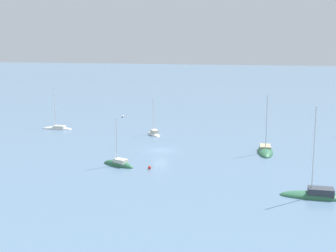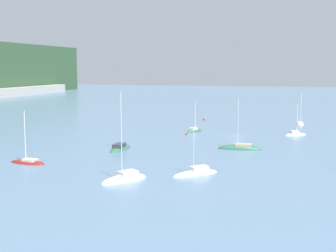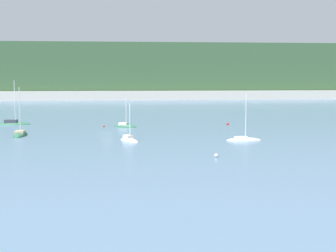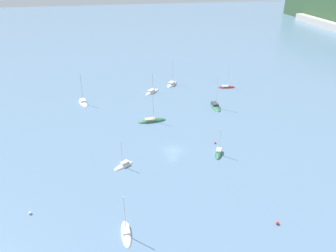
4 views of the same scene
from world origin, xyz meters
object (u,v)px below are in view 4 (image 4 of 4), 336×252
Objects in this scene: sailboat_6 at (215,107)px; mooring_buoy_0 at (30,213)px; sailboat_7 at (152,92)px; sailboat_8 at (124,166)px; sailboat_1 at (83,103)px; sailboat_4 at (172,84)px; mooring_buoy_1 at (277,223)px; sailboat_3 at (152,121)px; sailboat_5 at (126,233)px; mooring_buoy_2 at (215,143)px; sailboat_2 at (219,154)px; sailboat_0 at (226,87)px.

sailboat_6 is 68.58m from mooring_buoy_0.
sailboat_7 is 49.51m from sailboat_8.
sailboat_1 is 36.60m from sailboat_4.
sailboat_4 is 16.60× the size of mooring_buoy_1.
sailboat_3 is 25.34m from sailboat_8.
sailboat_3 is at bearing -168.30° from sailboat_4.
sailboat_1 reaches higher than sailboat_7.
sailboat_5 is 39.18m from mooring_buoy_2.
sailboat_8 is 12.27× the size of mooring_buoy_1.
mooring_buoy_0 is at bearing 1.31° from sailboat_8.
sailboat_4 reaches higher than mooring_buoy_0.
sailboat_5 is (76.39, -24.75, -0.02)m from sailboat_4.
sailboat_1 is at bearing -115.68° from sailboat_2.
sailboat_0 is 1.14× the size of sailboat_2.
sailboat_2 reaches higher than sailboat_7.
sailboat_0 is 19.17× the size of mooring_buoy_2.
sailboat_3 is at bearing -137.58° from sailboat_0.
mooring_buoy_0 is at bearing -49.21° from sailboat_2.
sailboat_4 is 80.30m from sailboat_5.
mooring_buoy_2 is (-28.48, 26.90, 0.15)m from sailboat_5.
sailboat_0 reaches higher than mooring_buoy_1.
sailboat_1 reaches higher than mooring_buoy_0.
sailboat_6 reaches higher than sailboat_2.
mooring_buoy_0 is at bearing -178.32° from sailboat_4.
sailboat_6 is at bearing 12.68° from sailboat_3.
sailboat_6 is 44.89m from sailboat_8.
sailboat_2 is 1.04× the size of sailboat_8.
sailboat_4 reaches higher than mooring_buoy_2.
sailboat_1 reaches higher than mooring_buoy_1.
sailboat_4 is at bearing -155.42° from sailboat_2.
sailboat_3 is at bearing -73.14° from sailboat_6.
sailboat_2 is 46.78m from mooring_buoy_0.
sailboat_3 is at bearing -143.32° from sailboat_7.
sailboat_6 is 24.98m from mooring_buoy_2.
sailboat_1 is at bearing 171.01° from mooring_buoy_0.
sailboat_7 is 16.33× the size of mooring_buoy_2.
sailboat_5 is (64.20, 9.76, -0.03)m from sailboat_1.
mooring_buoy_2 is at bearing 29.63° from sailboat_1.
sailboat_1 is (4.98, -54.89, 0.05)m from sailboat_0.
sailboat_8 is at bearing -118.29° from sailboat_3.
sailboat_3 reaches higher than sailboat_5.
sailboat_2 is 0.86× the size of sailboat_5.
sailboat_8 is (41.79, 10.99, 0.02)m from sailboat_1.
sailboat_2 reaches higher than mooring_buoy_1.
sailboat_0 is at bearing 146.24° from sailboat_5.
sailboat_1 reaches higher than sailboat_3.
sailboat_0 is 64.14m from sailboat_8.
sailboat_7 is (-46.55, -10.46, 0.03)m from sailboat_2.
mooring_buoy_1 is (12.24, 47.36, 0.03)m from mooring_buoy_0.
mooring_buoy_1 is at bearing -124.12° from sailboat_7.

